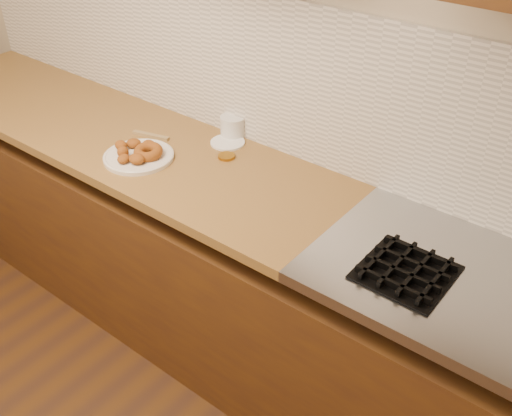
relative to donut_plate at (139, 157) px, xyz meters
The scene contains 11 objects.
wall_back 0.69m from the donut_plate, 50.94° to the left, with size 4.00×0.02×2.70m, color #BDB08F.
base_cabinet 0.63m from the donut_plate, 16.95° to the left, with size 3.60×0.60×0.77m, color #502E0F.
butcher_block 0.33m from the donut_plate, 162.12° to the left, with size 2.30×0.62×0.04m, color olive.
backsplash 0.60m from the donut_plate, 50.11° to the left, with size 3.60×0.02×0.60m, color silver.
donut_plate is the anchor object (origin of this frame).
ring_donut 0.05m from the donut_plate, 25.78° to the left, with size 0.11×0.11×0.04m, color brown.
fried_dough_chunks 0.04m from the donut_plate, 136.76° to the right, with size 0.19×0.20×0.05m.
plastic_tub 0.41m from the donut_plate, 66.15° to the left, with size 0.10×0.10×0.09m, color silver.
tub_lid 0.36m from the donut_plate, 58.06° to the left, with size 0.14×0.14×0.01m, color white.
brass_jar_lid 0.34m from the donut_plate, 39.26° to the left, with size 0.07×0.07×0.01m, color #9D6819.
wooden_utensil 0.18m from the donut_plate, 121.63° to the left, with size 0.17×0.02×0.01m, color olive.
Camera 1 is at (1.29, 0.27, 2.06)m, focal length 42.00 mm.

